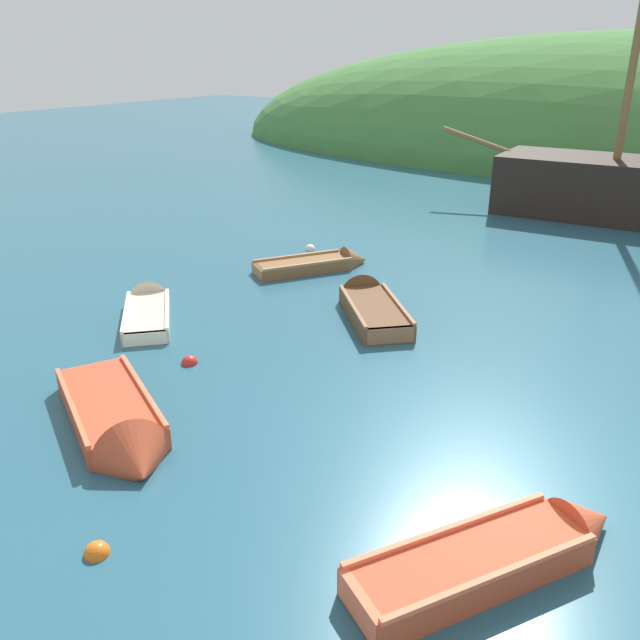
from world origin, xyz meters
name	(u,v)px	position (x,y,z in m)	size (l,w,h in m)	color
ground_plane	(487,458)	(0.00, 0.00, 0.00)	(120.00, 120.00, 0.00)	#285B70
rowboat_center	(319,266)	(-7.46, 6.32, 0.10)	(2.60, 3.37, 0.91)	brown
rowboat_outer_right	(369,307)	(-4.58, 4.23, 0.14)	(3.17, 3.22, 1.09)	brown
rowboat_portside	(502,557)	(0.99, -2.09, 0.14)	(2.71, 3.74, 0.91)	#C64C2D
rowboat_outer_left	(148,311)	(-8.88, 1.15, 0.09)	(3.00, 2.94, 0.95)	beige
rowboat_near_dock	(118,427)	(-5.27, -2.76, 0.13)	(3.85, 2.77, 1.20)	#C64C2D
buoy_orange	(97,554)	(-3.30, -4.76, 0.00)	(0.33, 0.33, 0.33)	orange
buoy_red	(190,363)	(-6.19, -0.20, 0.00)	(0.34, 0.34, 0.34)	red
buoy_white	(310,250)	(-8.78, 7.75, 0.00)	(0.34, 0.34, 0.34)	white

